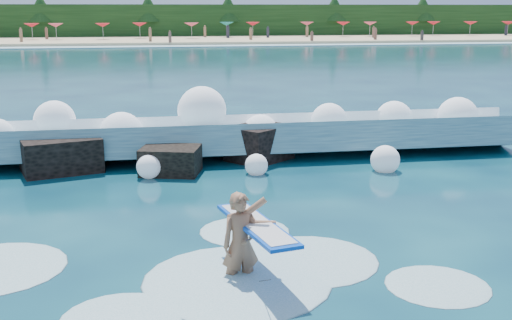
% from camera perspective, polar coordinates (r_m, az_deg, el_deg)
% --- Properties ---
extents(ground, '(200.00, 200.00, 0.00)m').
position_cam_1_polar(ground, '(12.29, -5.32, -7.87)').
color(ground, '#07283E').
rests_on(ground, ground).
extents(beach, '(140.00, 20.00, 0.40)m').
position_cam_1_polar(beach, '(89.53, -9.60, 10.44)').
color(beach, tan).
rests_on(beach, ground).
extents(wet_band, '(140.00, 5.00, 0.08)m').
position_cam_1_polar(wet_band, '(78.56, -9.50, 9.95)').
color(wet_band, silver).
rests_on(wet_band, ground).
extents(treeline, '(140.00, 4.00, 5.00)m').
position_cam_1_polar(treeline, '(99.45, -9.72, 12.04)').
color(treeline, black).
rests_on(treeline, ground).
extents(breaking_wave, '(17.88, 2.79, 1.54)m').
position_cam_1_polar(breaking_wave, '(19.82, -2.08, 2.00)').
color(breaking_wave, '#336A81').
rests_on(breaking_wave, ground).
extents(rock_cluster, '(8.02, 3.07, 1.21)m').
position_cam_1_polar(rock_cluster, '(18.50, -8.88, 0.53)').
color(rock_cluster, black).
rests_on(rock_cluster, ground).
extents(surfer_with_board, '(1.17, 2.96, 1.79)m').
position_cam_1_polar(surfer_with_board, '(10.80, -1.04, -7.12)').
color(surfer_with_board, '#966446').
rests_on(surfer_with_board, ground).
extents(wave_spray, '(15.18, 4.30, 2.20)m').
position_cam_1_polar(wave_spray, '(19.63, -0.97, 3.22)').
color(wave_spray, white).
rests_on(wave_spray, ground).
extents(surf_foam, '(9.45, 5.28, 0.16)m').
position_cam_1_polar(surf_foam, '(11.24, -4.21, -9.93)').
color(surf_foam, silver).
rests_on(surf_foam, ground).
extents(beach_umbrellas, '(110.86, 6.19, 0.50)m').
position_cam_1_polar(beach_umbrellas, '(91.42, -9.75, 11.78)').
color(beach_umbrellas, red).
rests_on(beach_umbrellas, ground).
extents(beachgoers, '(95.04, 13.54, 1.92)m').
position_cam_1_polar(beachgoers, '(86.64, -16.51, 10.59)').
color(beachgoers, '#3F332D').
rests_on(beachgoers, ground).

